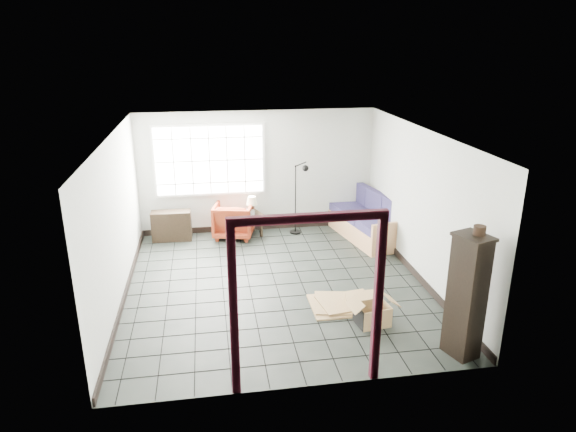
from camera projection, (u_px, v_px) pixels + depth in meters
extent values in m
plane|color=black|center=(276.00, 285.00, 8.78)|extent=(5.50, 5.50, 0.00)
cube|color=#B4B8B0|center=(258.00, 172.00, 10.92)|extent=(5.00, 0.02, 2.60)
cube|color=#B4B8B0|center=(308.00, 290.00, 5.79)|extent=(5.00, 0.02, 2.60)
cube|color=#B4B8B0|center=(116.00, 221.00, 7.98)|extent=(0.02, 5.50, 2.60)
cube|color=#B4B8B0|center=(420.00, 205.00, 8.74)|extent=(0.02, 5.50, 2.60)
cube|color=white|center=(275.00, 133.00, 7.93)|extent=(5.00, 5.50, 0.02)
cube|color=black|center=(259.00, 227.00, 11.31)|extent=(4.95, 0.03, 0.12)
cube|color=black|center=(126.00, 292.00, 8.39)|extent=(0.03, 5.45, 0.12)
cube|color=black|center=(413.00, 271.00, 9.14)|extent=(0.03, 5.45, 0.12)
cube|color=silver|center=(210.00, 160.00, 10.64)|extent=(2.32, 0.06, 1.52)
cube|color=white|center=(210.00, 161.00, 10.60)|extent=(2.20, 0.02, 1.40)
cube|color=#380C18|center=(234.00, 314.00, 5.79)|extent=(0.10, 0.08, 2.10)
cube|color=#380C18|center=(378.00, 302.00, 6.05)|extent=(0.10, 0.08, 2.10)
cube|color=#380C18|center=(309.00, 218.00, 5.56)|extent=(1.80, 0.08, 0.10)
cube|color=#AA6E4C|center=(363.00, 228.00, 10.90)|extent=(1.23, 2.18, 0.37)
cube|color=#AA6E4C|center=(390.00, 239.00, 9.92)|extent=(0.82, 0.23, 0.66)
cube|color=#AA6E4C|center=(341.00, 207.00, 11.78)|extent=(0.82, 0.23, 0.66)
cube|color=#AA6E4C|center=(379.00, 209.00, 10.90)|extent=(0.50, 2.03, 0.72)
cube|color=#1E173A|center=(379.00, 226.00, 10.20)|extent=(0.86, 0.80, 0.16)
cube|color=#1E173A|center=(393.00, 213.00, 10.22)|extent=(0.28, 0.67, 0.53)
cube|color=#1E173A|center=(363.00, 216.00, 10.80)|extent=(0.86, 0.80, 0.16)
cube|color=#1E173A|center=(376.00, 203.00, 10.82)|extent=(0.28, 0.67, 0.53)
cube|color=#1E173A|center=(348.00, 207.00, 11.40)|extent=(0.86, 0.80, 0.16)
cube|color=#1E173A|center=(360.00, 195.00, 11.42)|extent=(0.28, 0.67, 0.53)
imported|color=maroon|center=(234.00, 218.00, 10.81)|extent=(0.94, 0.90, 0.81)
cube|color=black|center=(250.00, 214.00, 10.83)|extent=(0.59, 0.59, 0.05)
cube|color=black|center=(246.00, 229.00, 10.68)|extent=(0.06, 0.06, 0.46)
cube|color=black|center=(261.00, 226.00, 10.85)|extent=(0.06, 0.06, 0.46)
cube|color=black|center=(238.00, 224.00, 10.98)|extent=(0.06, 0.06, 0.46)
cube|color=black|center=(254.00, 221.00, 11.15)|extent=(0.06, 0.06, 0.46)
cylinder|color=black|center=(252.00, 210.00, 10.83)|extent=(0.09, 0.09, 0.12)
cylinder|color=black|center=(252.00, 205.00, 10.80)|extent=(0.02, 0.02, 0.09)
cone|color=#F3ECC7|center=(252.00, 201.00, 10.77)|extent=(0.24, 0.24, 0.18)
cube|color=silver|center=(248.00, 212.00, 10.75)|extent=(0.25, 0.20, 0.09)
cylinder|color=black|center=(242.00, 212.00, 10.73)|extent=(0.02, 0.05, 0.05)
cylinder|color=black|center=(295.00, 232.00, 11.13)|extent=(0.32, 0.32, 0.03)
cylinder|color=black|center=(295.00, 199.00, 10.89)|extent=(0.03, 0.03, 1.48)
cylinder|color=black|center=(301.00, 164.00, 10.57)|extent=(0.24, 0.12, 0.13)
sphere|color=black|center=(305.00, 168.00, 10.52)|extent=(0.17, 0.17, 0.13)
cube|color=black|center=(172.00, 226.00, 10.64)|extent=(0.81, 0.33, 0.63)
cube|color=black|center=(172.00, 225.00, 10.64)|extent=(0.76, 0.28, 0.03)
cube|color=black|center=(466.00, 297.00, 6.60)|extent=(0.43, 0.50, 1.68)
cube|color=black|center=(474.00, 237.00, 6.32)|extent=(0.49, 0.55, 0.04)
cylinder|color=black|center=(480.00, 230.00, 6.32)|extent=(0.17, 0.17, 0.12)
cube|color=#997D4A|center=(372.00, 323.00, 7.59)|extent=(0.50, 0.42, 0.02)
cube|color=black|center=(358.00, 317.00, 7.48)|extent=(0.07, 0.36, 0.31)
cube|color=#997D4A|center=(386.00, 312.00, 7.60)|extent=(0.07, 0.36, 0.31)
cube|color=#997D4A|center=(378.00, 320.00, 7.38)|extent=(0.45, 0.08, 0.31)
cube|color=#997D4A|center=(367.00, 309.00, 7.70)|extent=(0.45, 0.08, 0.31)
cube|color=#997D4A|center=(355.00, 305.00, 7.39)|extent=(0.22, 0.38, 0.12)
cube|color=#997D4A|center=(391.00, 299.00, 7.55)|extent=(0.22, 0.38, 0.12)
cube|color=#997D4A|center=(347.00, 304.00, 8.11)|extent=(1.15, 0.81, 0.02)
cube|color=#997D4A|center=(347.00, 303.00, 8.10)|extent=(1.13, 0.92, 0.02)
cube|color=#997D4A|center=(347.00, 302.00, 8.09)|extent=(0.95, 0.75, 0.02)
cube|color=#997D4A|center=(357.00, 299.00, 8.04)|extent=(0.37, 0.32, 0.10)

